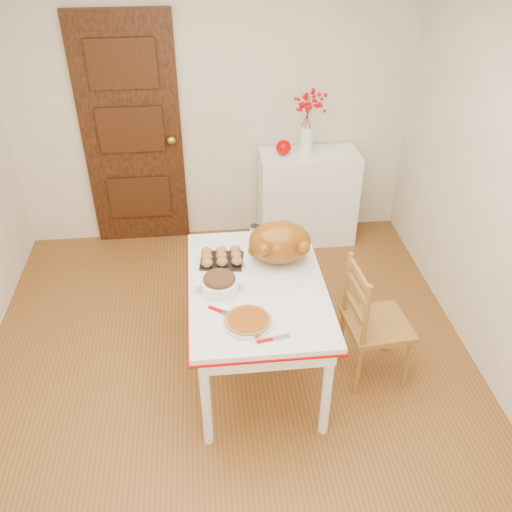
{
  "coord_description": "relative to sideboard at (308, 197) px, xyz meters",
  "views": [
    {
      "loc": [
        -0.11,
        -2.64,
        2.88
      ],
      "look_at": [
        0.18,
        0.15,
        0.95
      ],
      "focal_mm": 38.71,
      "sensor_mm": 36.0,
      "label": 1
    }
  ],
  "objects": [
    {
      "name": "apple",
      "position": [
        -0.24,
        0.0,
        0.5
      ],
      "size": [
        0.13,
        0.13,
        0.13
      ],
      "primitive_type": "sphere",
      "color": "#C40000",
      "rests_on": "sideboard"
    },
    {
      "name": "chair_oak",
      "position": [
        0.14,
        -1.77,
        0.02
      ],
      "size": [
        0.44,
        0.44,
        0.91
      ],
      "primitive_type": null,
      "rotation": [
        0.0,
        0.0,
        1.66
      ],
      "color": "#9E6B28",
      "rests_on": "floor"
    },
    {
      "name": "drinking_glass",
      "position": [
        -0.61,
        -1.18,
        0.39
      ],
      "size": [
        0.09,
        0.09,
        0.12
      ],
      "primitive_type": "cylinder",
      "rotation": [
        0.0,
        0.0,
        -0.24
      ],
      "color": "white",
      "rests_on": "kitchen_table"
    },
    {
      "name": "turkey_platter",
      "position": [
        -0.48,
        -1.47,
        0.48
      ],
      "size": [
        0.58,
        0.52,
        0.3
      ],
      "primitive_type": null,
      "rotation": [
        0.0,
        0.0,
        -0.36
      ],
      "color": "brown",
      "rests_on": "kitchen_table"
    },
    {
      "name": "floor",
      "position": [
        -0.84,
        -1.78,
        -0.44
      ],
      "size": [
        3.5,
        4.0,
        0.0
      ],
      "primitive_type": "cube",
      "color": "brown",
      "rests_on": "ground"
    },
    {
      "name": "berry_vase",
      "position": [
        -0.04,
        0.0,
        0.7
      ],
      "size": [
        0.27,
        0.27,
        0.51
      ],
      "primitive_type": null,
      "color": "white",
      "rests_on": "sideboard"
    },
    {
      "name": "door_back",
      "position": [
        -1.54,
        0.19,
        0.59
      ],
      "size": [
        0.85,
        0.06,
        2.06
      ],
      "primitive_type": "cube",
      "color": "black",
      "rests_on": "ground"
    },
    {
      "name": "rolls_tray",
      "position": [
        -0.86,
        -1.41,
        0.36
      ],
      "size": [
        0.31,
        0.26,
        0.07
      ],
      "primitive_type": null,
      "rotation": [
        0.0,
        0.0,
        -0.15
      ],
      "color": "#A06539",
      "rests_on": "kitchen_table"
    },
    {
      "name": "wall_back",
      "position": [
        -0.84,
        0.22,
        0.81
      ],
      "size": [
        3.5,
        0.0,
        2.5
      ],
      "primitive_type": "cube",
      "color": "beige",
      "rests_on": "ground"
    },
    {
      "name": "pumpkin_pie",
      "position": [
        -0.75,
        -2.05,
        0.36
      ],
      "size": [
        0.28,
        0.28,
        0.06
      ],
      "primitive_type": "cylinder",
      "rotation": [
        0.0,
        0.0,
        0.03
      ],
      "color": "#85370B",
      "rests_on": "kitchen_table"
    },
    {
      "name": "stuffing_dish",
      "position": [
        -0.89,
        -1.71,
        0.38
      ],
      "size": [
        0.35,
        0.3,
        0.12
      ],
      "primitive_type": null,
      "rotation": [
        0.0,
        0.0,
        0.26
      ],
      "color": "#53331A",
      "rests_on": "kitchen_table"
    },
    {
      "name": "pie_server",
      "position": [
        -0.62,
        -2.19,
        0.33
      ],
      "size": [
        0.2,
        0.09,
        0.01
      ],
      "primitive_type": null,
      "rotation": [
        0.0,
        0.0,
        0.18
      ],
      "color": "silver",
      "rests_on": "kitchen_table"
    },
    {
      "name": "shaker_pair",
      "position": [
        -0.33,
        -1.23,
        0.37
      ],
      "size": [
        0.09,
        0.05,
        0.08
      ],
      "primitive_type": null,
      "rotation": [
        0.0,
        0.0,
        -0.23
      ],
      "color": "white",
      "rests_on": "kitchen_table"
    },
    {
      "name": "carving_knife",
      "position": [
        -0.86,
        -1.95,
        0.33
      ],
      "size": [
        0.25,
        0.2,
        0.01
      ],
      "primitive_type": null,
      "rotation": [
        0.0,
        0.0,
        -0.61
      ],
      "color": "silver",
      "rests_on": "kitchen_table"
    },
    {
      "name": "sideboard",
      "position": [
        0.0,
        0.0,
        0.0
      ],
      "size": [
        0.88,
        0.39,
        0.88
      ],
      "primitive_type": "cube",
      "color": "white",
      "rests_on": "floor"
    },
    {
      "name": "kitchen_table",
      "position": [
        -0.65,
        -1.68,
        -0.06
      ],
      "size": [
        0.88,
        1.28,
        0.77
      ],
      "primitive_type": null,
      "color": "white",
      "rests_on": "floor"
    }
  ]
}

